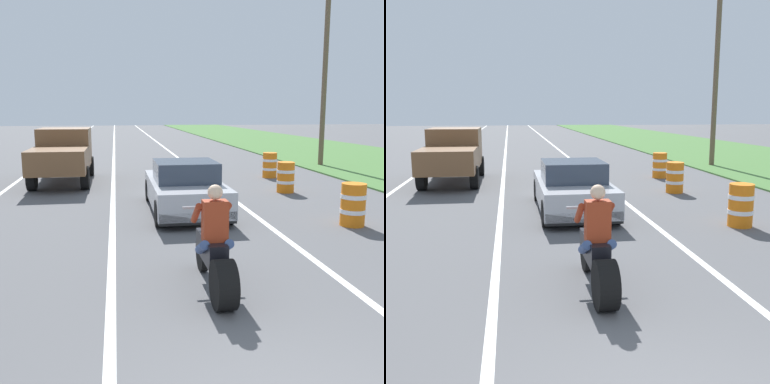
# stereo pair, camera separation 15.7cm
# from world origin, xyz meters

# --- Properties ---
(lane_stripe_left_solid) EXTENTS (0.14, 120.00, 0.01)m
(lane_stripe_left_solid) POSITION_xyz_m (-5.40, 20.00, 0.00)
(lane_stripe_left_solid) COLOR white
(lane_stripe_left_solid) RESTS_ON ground
(lane_stripe_right_solid) EXTENTS (0.14, 120.00, 0.01)m
(lane_stripe_right_solid) POSITION_xyz_m (1.80, 20.00, 0.00)
(lane_stripe_right_solid) COLOR white
(lane_stripe_right_solid) RESTS_ON ground
(lane_stripe_centre_dashed) EXTENTS (0.14, 120.00, 0.01)m
(lane_stripe_centre_dashed) POSITION_xyz_m (-1.80, 20.00, 0.00)
(lane_stripe_centre_dashed) COLOR white
(lane_stripe_centre_dashed) RESTS_ON ground
(grass_verge_right) EXTENTS (10.00, 120.00, 0.06)m
(grass_verge_right) POSITION_xyz_m (11.92, 20.00, 0.03)
(grass_verge_right) COLOR #477538
(grass_verge_right) RESTS_ON ground
(motorcycle_with_rider) EXTENTS (0.70, 2.21, 1.62)m
(motorcycle_with_rider) POSITION_xyz_m (-0.29, 3.59, 0.59)
(motorcycle_with_rider) COLOR black
(motorcycle_with_rider) RESTS_ON ground
(sports_car_silver) EXTENTS (1.84, 4.30, 1.37)m
(sports_car_silver) POSITION_xyz_m (0.10, 9.08, 0.63)
(sports_car_silver) COLOR #B7B7BC
(sports_car_silver) RESTS_ON ground
(pickup_truck_left_lane_brown) EXTENTS (2.02, 4.80, 1.98)m
(pickup_truck_left_lane_brown) POSITION_xyz_m (-3.61, 14.71, 1.11)
(pickup_truck_left_lane_brown) COLOR brown
(pickup_truck_left_lane_brown) RESTS_ON ground
(utility_pole_roadside) EXTENTS (0.24, 0.24, 8.44)m
(utility_pole_roadside) POSITION_xyz_m (8.14, 18.09, 4.22)
(utility_pole_roadside) COLOR brown
(utility_pole_roadside) RESTS_ON ground
(construction_barrel_nearest) EXTENTS (0.58, 0.58, 1.00)m
(construction_barrel_nearest) POSITION_xyz_m (3.74, 6.95, 0.50)
(construction_barrel_nearest) COLOR orange
(construction_barrel_nearest) RESTS_ON ground
(construction_barrel_mid) EXTENTS (0.58, 0.58, 1.00)m
(construction_barrel_mid) POSITION_xyz_m (3.80, 11.41, 0.50)
(construction_barrel_mid) COLOR orange
(construction_barrel_mid) RESTS_ON ground
(construction_barrel_far) EXTENTS (0.58, 0.58, 1.00)m
(construction_barrel_far) POSITION_xyz_m (4.38, 14.70, 0.50)
(construction_barrel_far) COLOR orange
(construction_barrel_far) RESTS_ON ground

